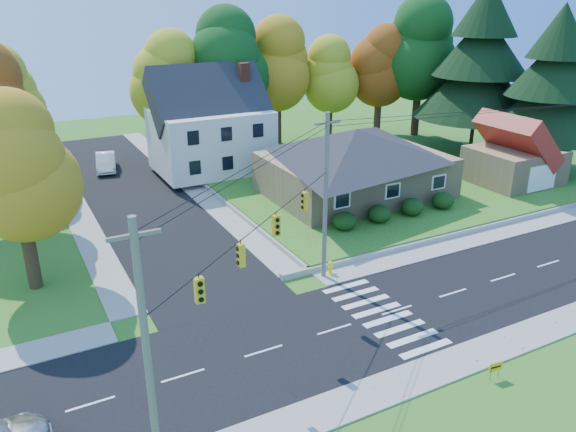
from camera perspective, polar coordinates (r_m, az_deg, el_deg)
name	(u,v)px	position (r m, az deg, el deg)	size (l,w,h in m)	color
ground	(397,310)	(31.32, 11.02, -9.39)	(120.00, 120.00, 0.00)	#3D7923
road_main	(397,310)	(31.31, 11.02, -9.38)	(90.00, 8.00, 0.02)	black
road_cross	(133,193)	(50.06, -15.44, 2.28)	(8.00, 44.00, 0.02)	black
sidewalk_north	(346,272)	(34.78, 5.92, -5.68)	(90.00, 2.00, 0.08)	#9C9A90
sidewalk_south	(464,359)	(28.27, 17.46, -13.71)	(90.00, 2.00, 0.08)	#9C9A90
lawn	(368,172)	(53.84, 8.12, 4.48)	(30.00, 30.00, 0.50)	#3D7923
ranch_house	(355,161)	(46.30, 6.86, 5.60)	(14.60, 10.60, 5.40)	tan
colonial_house	(211,126)	(52.81, -7.87, 9.02)	(10.40, 8.40, 9.60)	silver
garage	(515,156)	(52.80, 22.08, 5.68)	(7.30, 6.30, 4.60)	tan
hedge_row	(396,210)	(41.98, 10.92, 0.59)	(10.70, 1.70, 1.27)	#163A10
traffic_infrastructure	(386,214)	(29.92, 9.89, 0.17)	(38.10, 10.66, 10.00)	#666059
tree_lot_0	(167,78)	(57.18, -12.20, 13.50)	(6.72, 6.72, 12.51)	#3F2A19
tree_lot_1	(228,62)	(58.01, -6.13, 15.26)	(7.84, 7.84, 14.60)	#3F2A19
tree_lot_2	(277,65)	(61.45, -1.10, 15.11)	(7.28, 7.28, 13.56)	#3F2A19
tree_lot_3	(330,75)	(63.67, 4.30, 14.10)	(6.16, 6.16, 11.47)	#3F2A19
tree_lot_4	(380,67)	(66.15, 9.36, 14.73)	(6.72, 6.72, 12.51)	#3F2A19
tree_lot_5	(421,49)	(66.90, 13.39, 16.22)	(8.40, 8.40, 15.64)	#3F2A19
conifer_east_a	(481,63)	(61.89, 18.98, 14.44)	(12.80, 12.80, 16.96)	#3F2A19
conifer_east_b	(553,84)	(57.62, 25.33, 11.99)	(11.20, 11.20, 14.84)	#3F2A19
tree_west_0	(15,169)	(33.67, -26.03, 4.30)	(6.16, 6.16, 11.47)	#3F2A19
white_car	(106,162)	(57.17, -18.02, 5.25)	(1.74, 4.99, 1.64)	white
fire_hydrant	(330,268)	(34.29, 4.32, -5.32)	(0.50, 0.39, 0.89)	#FFFC1F
yard_sign	(496,367)	(27.20, 20.34, -14.21)	(0.68, 0.11, 0.85)	black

